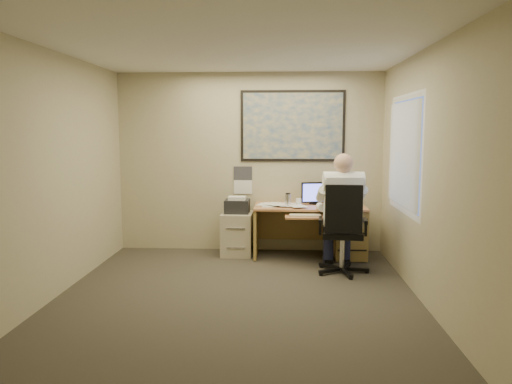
{
  "coord_description": "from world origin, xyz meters",
  "views": [
    {
      "loc": [
        0.48,
        -5.31,
        1.84
      ],
      "look_at": [
        0.15,
        1.3,
        1.02
      ],
      "focal_mm": 35.0,
      "sensor_mm": 36.0,
      "label": 1
    }
  ],
  "objects_px": {
    "desk": "(332,227)",
    "office_chair": "(343,247)",
    "person": "(343,213)",
    "filing_cabinet": "(237,230)"
  },
  "relations": [
    {
      "from": "filing_cabinet",
      "to": "person",
      "type": "bearing_deg",
      "value": -28.67
    },
    {
      "from": "person",
      "to": "filing_cabinet",
      "type": "bearing_deg",
      "value": 147.46
    },
    {
      "from": "desk",
      "to": "office_chair",
      "type": "bearing_deg",
      "value": -86.77
    },
    {
      "from": "desk",
      "to": "filing_cabinet",
      "type": "relative_size",
      "value": 1.84
    },
    {
      "from": "office_chair",
      "to": "person",
      "type": "height_order",
      "value": "person"
    },
    {
      "from": "desk",
      "to": "person",
      "type": "bearing_deg",
      "value": -86.76
    },
    {
      "from": "desk",
      "to": "office_chair",
      "type": "xyz_separation_m",
      "value": [
        0.05,
        -0.89,
        -0.1
      ]
    },
    {
      "from": "office_chair",
      "to": "desk",
      "type": "bearing_deg",
      "value": 97.99
    },
    {
      "from": "person",
      "to": "office_chair",
      "type": "bearing_deg",
      "value": -89.01
    },
    {
      "from": "desk",
      "to": "filing_cabinet",
      "type": "height_order",
      "value": "desk"
    }
  ]
}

